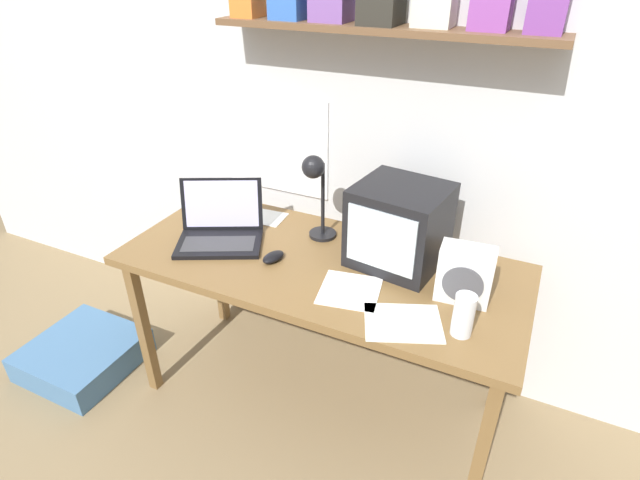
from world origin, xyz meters
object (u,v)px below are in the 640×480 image
space_heater (465,274)px  floor_cushion (83,355)px  juice_glass (463,317)px  computer_mouse (273,257)px  crt_monitor (399,225)px  laptop (220,226)px  printed_handout (257,216)px  open_notebook (350,290)px  loose_paper_near_monitor (213,205)px  desk_lamp (316,183)px  corner_desk (320,275)px  loose_paper_near_laptop (403,322)px

space_heater → floor_cushion: size_ratio=0.42×
juice_glass → computer_mouse: size_ratio=1.29×
crt_monitor → laptop: 0.76m
crt_monitor → computer_mouse: crt_monitor is taller
printed_handout → floor_cushion: 1.15m
crt_monitor → floor_cushion: crt_monitor is taller
floor_cushion → open_notebook: bearing=8.6°
laptop → loose_paper_near_monitor: bearing=105.7°
desk_lamp → printed_handout: 0.44m
crt_monitor → floor_cushion: bearing=-153.9°
floor_cushion → corner_desk: bearing=16.0°
open_notebook → loose_paper_near_laptop: same height
space_heater → computer_mouse: 0.74m
desk_lamp → floor_cushion: size_ratio=0.78×
computer_mouse → floor_cushion: computer_mouse is taller
computer_mouse → open_notebook: computer_mouse is taller
floor_cushion → crt_monitor: bearing=18.2°
laptop → juice_glass: size_ratio=2.95×
computer_mouse → loose_paper_near_monitor: computer_mouse is taller
corner_desk → crt_monitor: size_ratio=4.34×
loose_paper_near_laptop → loose_paper_near_monitor: same height
loose_paper_near_laptop → space_heater: bearing=56.7°
loose_paper_near_monitor → printed_handout: bearing=-0.0°
crt_monitor → loose_paper_near_laptop: (0.14, -0.36, -0.16)m
corner_desk → printed_handout: size_ratio=5.80×
juice_glass → loose_paper_near_laptop: bearing=-170.5°
crt_monitor → juice_glass: bearing=-37.4°
loose_paper_near_laptop → floor_cushion: size_ratio=0.63×
loose_paper_near_laptop → loose_paper_near_monitor: 1.19m
laptop → desk_lamp: desk_lamp is taller
corner_desk → open_notebook: open_notebook is taller
space_heater → loose_paper_near_laptop: size_ratio=0.67×
corner_desk → juice_glass: (0.60, -0.19, 0.13)m
crt_monitor → desk_lamp: (-0.37, 0.02, 0.10)m
desk_lamp → floor_cushion: bearing=-137.1°
printed_handout → crt_monitor: bearing=-7.2°
laptop → loose_paper_near_laptop: laptop is taller
corner_desk → printed_handout: printed_handout is taller
desk_lamp → computer_mouse: bearing=-91.2°
open_notebook → printed_handout: (-0.62, 0.36, 0.00)m
crt_monitor → open_notebook: (-0.09, -0.27, -0.16)m
loose_paper_near_laptop → loose_paper_near_monitor: size_ratio=1.10×
open_notebook → crt_monitor: bearing=71.7°
corner_desk → crt_monitor: bearing=26.7°
space_heater → open_notebook: (-0.38, -0.13, -0.10)m
printed_handout → loose_paper_near_monitor: 0.25m
crt_monitor → juice_glass: 0.47m
loose_paper_near_laptop → computer_mouse: bearing=165.7°
space_heater → loose_paper_near_laptop: (-0.15, -0.22, -0.10)m
laptop → loose_paper_near_monitor: 0.33m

